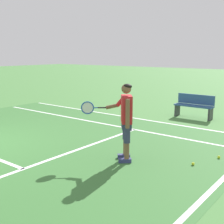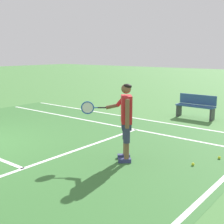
{
  "view_description": "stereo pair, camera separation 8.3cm",
  "coord_description": "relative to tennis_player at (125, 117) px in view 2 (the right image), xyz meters",
  "views": [
    {
      "loc": [
        -3.47,
        -7.58,
        2.37
      ],
      "look_at": [
        1.74,
        -3.5,
        1.05
      ],
      "focal_mm": 48.17,
      "sensor_mm": 36.0,
      "label": 1
    },
    {
      "loc": [
        -3.42,
        -7.64,
        2.37
      ],
      "look_at": [
        1.74,
        -3.5,
        1.05
      ],
      "focal_mm": 48.17,
      "sensor_mm": 36.0,
      "label": 2
    }
  ],
  "objects": [
    {
      "name": "tennis_ball_near_feet",
      "position": [
        0.64,
        -1.33,
        -0.96
      ],
      "size": [
        0.07,
        0.07,
        0.07
      ],
      "primitive_type": "sphere",
      "color": "#CCE02D",
      "rests_on": "ground"
    },
    {
      "name": "line_singles_right",
      "position": [
        2.39,
        2.84,
        -0.99
      ],
      "size": [
        0.1,
        9.81,
        0.01
      ],
      "primitive_type": "cube",
      "color": "white",
      "rests_on": "ground"
    },
    {
      "name": "courtside_bench",
      "position": [
        5.2,
        0.6,
        -0.54
      ],
      "size": [
        0.4,
        1.4,
        0.85
      ],
      "color": "#2D5184",
      "rests_on": "ground"
    },
    {
      "name": "line_doubles_right",
      "position": [
        3.76,
        2.84,
        -0.99
      ],
      "size": [
        0.1,
        9.81,
        0.01
      ],
      "primitive_type": "cube",
      "color": "white",
      "rests_on": "ground"
    },
    {
      "name": "tennis_ball_by_baseline",
      "position": [
        1.4,
        -1.62,
        -0.96
      ],
      "size": [
        0.07,
        0.07,
        0.07
      ],
      "primitive_type": "sphere",
      "color": "#CCE02D",
      "rests_on": "ground"
    },
    {
      "name": "line_service",
      "position": [
        -1.73,
        1.34,
        -0.99
      ],
      "size": [
        8.23,
        0.1,
        0.01
      ],
      "primitive_type": "cube",
      "color": "white",
      "rests_on": "ground"
    },
    {
      "name": "tennis_player",
      "position": [
        0.0,
        0.0,
        0.0
      ],
      "size": [
        0.68,
        1.19,
        1.71
      ],
      "color": "navy",
      "rests_on": "ground"
    }
  ]
}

